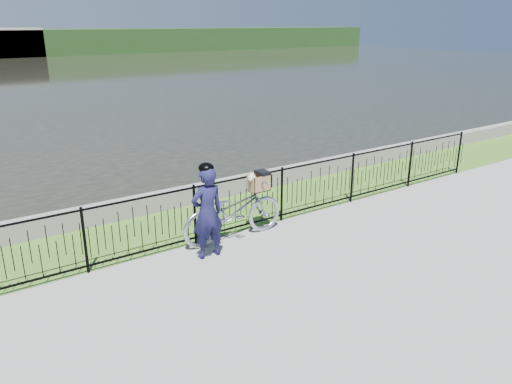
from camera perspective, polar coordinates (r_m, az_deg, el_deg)
ground at (r=8.70m, az=4.07°, el=-7.95°), size 120.00×120.00×0.00m
grass_strip at (r=10.66m, az=-4.65°, el=-2.71°), size 60.00×2.00×0.01m
quay_wall at (r=11.42m, az=-7.20°, el=-0.26°), size 60.00×0.30×0.40m
fence at (r=9.66m, az=-1.76°, el=-1.38°), size 14.00×0.06×1.15m
far_building_right at (r=65.48m, az=-25.93°, el=15.09°), size 6.00×3.00×3.20m
bicycle_rig at (r=9.36m, az=-2.57°, el=-2.15°), size 2.11×0.73×1.25m
cyclist at (r=8.58m, az=-5.60°, el=-2.24°), size 0.59×0.39×1.70m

